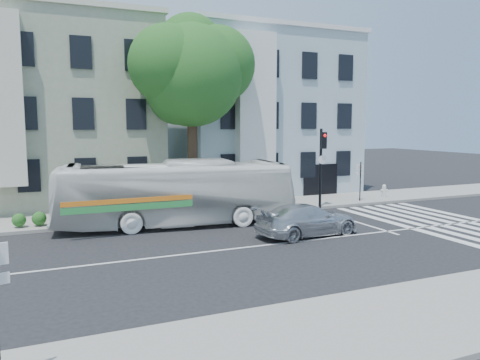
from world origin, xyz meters
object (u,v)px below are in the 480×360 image
bus (176,193)px  traffic_signal (322,158)px  fire_hydrant (384,191)px  sedan (307,220)px

bus → traffic_signal: 8.94m
traffic_signal → fire_hydrant: bearing=23.4°
bus → traffic_signal: bearing=-77.1°
bus → fire_hydrant: 14.83m
bus → sedan: 6.37m
bus → sedan: size_ratio=2.37×
bus → traffic_signal: size_ratio=2.45×
sedan → fire_hydrant: bearing=-61.7°
bus → fire_hydrant: bearing=-73.7°
fire_hydrant → traffic_signal: bearing=-165.6°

